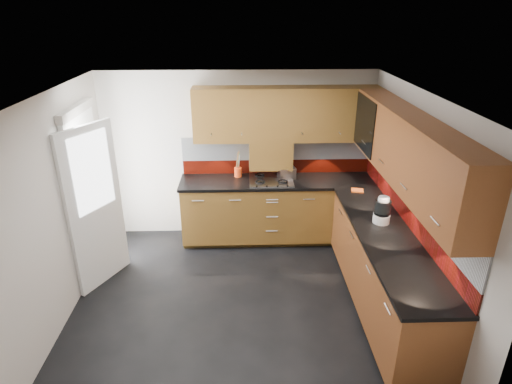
{
  "coord_description": "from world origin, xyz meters",
  "views": [
    {
      "loc": [
        0.05,
        -4.03,
        3.18
      ],
      "look_at": [
        0.21,
        0.65,
        1.13
      ],
      "focal_mm": 30.0,
      "sensor_mm": 36.0,
      "label": 1
    }
  ],
  "objects_px": {
    "gas_hob": "(271,180)",
    "food_processor": "(382,211)",
    "utensil_pot": "(238,171)",
    "toaster": "(287,173)"
  },
  "relations": [
    {
      "from": "gas_hob",
      "to": "food_processor",
      "type": "height_order",
      "value": "food_processor"
    },
    {
      "from": "utensil_pot",
      "to": "food_processor",
      "type": "distance_m",
      "value": 2.18
    },
    {
      "from": "utensil_pot",
      "to": "toaster",
      "type": "relative_size",
      "value": 1.45
    },
    {
      "from": "utensil_pot",
      "to": "food_processor",
      "type": "relative_size",
      "value": 1.22
    },
    {
      "from": "gas_hob",
      "to": "utensil_pot",
      "type": "relative_size",
      "value": 1.59
    },
    {
      "from": "utensil_pot",
      "to": "toaster",
      "type": "distance_m",
      "value": 0.69
    },
    {
      "from": "toaster",
      "to": "food_processor",
      "type": "distance_m",
      "value": 1.64
    },
    {
      "from": "gas_hob",
      "to": "toaster",
      "type": "relative_size",
      "value": 2.3
    },
    {
      "from": "utensil_pot",
      "to": "gas_hob",
      "type": "bearing_deg",
      "value": -22.02
    },
    {
      "from": "toaster",
      "to": "food_processor",
      "type": "relative_size",
      "value": 0.84
    }
  ]
}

